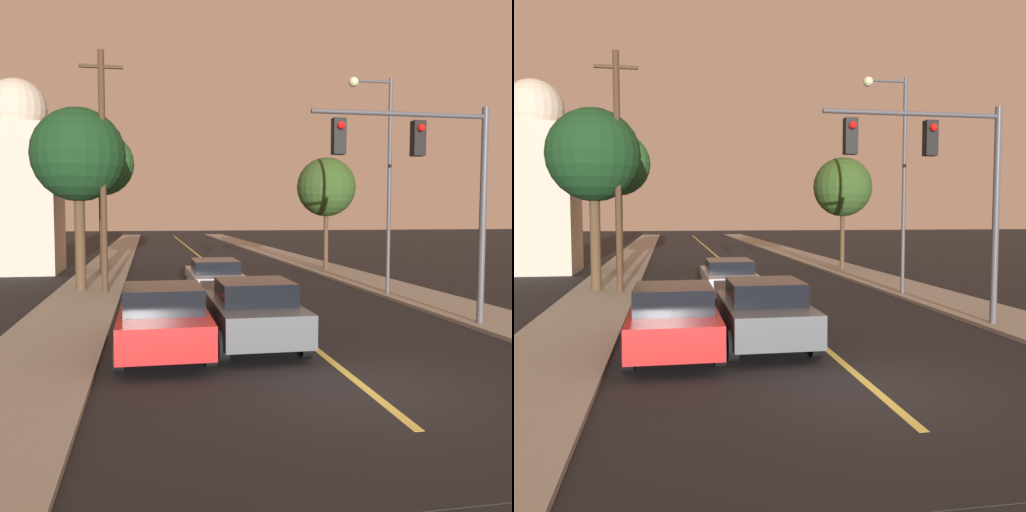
% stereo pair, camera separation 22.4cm
% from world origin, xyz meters
% --- Properties ---
extents(ground_plane, '(200.00, 200.00, 0.00)m').
position_xyz_m(ground_plane, '(0.00, 0.00, 0.00)').
color(ground_plane, black).
extents(road_surface, '(9.40, 80.00, 0.01)m').
position_xyz_m(road_surface, '(0.00, 36.00, 0.01)').
color(road_surface, black).
rests_on(road_surface, ground).
extents(sidewalk_left, '(2.50, 80.00, 0.12)m').
position_xyz_m(sidewalk_left, '(-5.95, 36.00, 0.06)').
color(sidewalk_left, gray).
rests_on(sidewalk_left, ground).
extents(sidewalk_right, '(2.50, 80.00, 0.12)m').
position_xyz_m(sidewalk_right, '(5.95, 36.00, 0.06)').
color(sidewalk_right, gray).
rests_on(sidewalk_right, ground).
extents(car_near_lane_front, '(1.98, 4.21, 1.54)m').
position_xyz_m(car_near_lane_front, '(-1.32, 3.63, 0.79)').
color(car_near_lane_front, '#474C51').
rests_on(car_near_lane_front, ground).
extents(car_near_lane_second, '(1.92, 5.00, 1.41)m').
position_xyz_m(car_near_lane_second, '(-1.32, 11.45, 0.74)').
color(car_near_lane_second, '#A5A8B2').
rests_on(car_near_lane_second, ground).
extents(car_outer_lane_front, '(1.99, 4.47, 1.51)m').
position_xyz_m(car_outer_lane_front, '(-3.38, 3.31, 0.77)').
color(car_outer_lane_front, red).
rests_on(car_outer_lane_front, ground).
extents(traffic_signal_mast, '(4.85, 0.42, 5.74)m').
position_xyz_m(traffic_signal_mast, '(3.50, 4.64, 4.24)').
color(traffic_signal_mast, '#47474C').
rests_on(traffic_signal_mast, ground).
extents(streetlamp_right, '(1.67, 0.36, 7.86)m').
position_xyz_m(streetlamp_right, '(4.70, 10.57, 5.07)').
color(streetlamp_right, '#47474C').
rests_on(streetlamp_right, ground).
extents(utility_pole_left, '(1.60, 0.24, 8.96)m').
position_xyz_m(utility_pole_left, '(-5.30, 12.90, 4.76)').
color(utility_pole_left, '#422D1E').
rests_on(utility_pole_left, ground).
extents(tree_left_near, '(3.10, 3.10, 6.94)m').
position_xyz_m(tree_left_near, '(-5.84, 19.59, 5.45)').
color(tree_left_near, '#4C3823').
rests_on(tree_left_near, ground).
extents(tree_left_far, '(3.57, 3.57, 6.98)m').
position_xyz_m(tree_left_far, '(-6.25, 13.63, 5.28)').
color(tree_left_far, '#4C3823').
rests_on(tree_left_far, ground).
extents(tree_right_near, '(3.15, 3.15, 5.97)m').
position_xyz_m(tree_right_near, '(5.74, 20.23, 4.50)').
color(tree_right_near, '#4C3823').
rests_on(tree_right_near, ground).
extents(domed_building_left, '(4.01, 4.01, 9.96)m').
position_xyz_m(domed_building_left, '(-10.20, 22.14, 4.69)').
color(domed_building_left, '#BCB29E').
rests_on(domed_building_left, ground).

